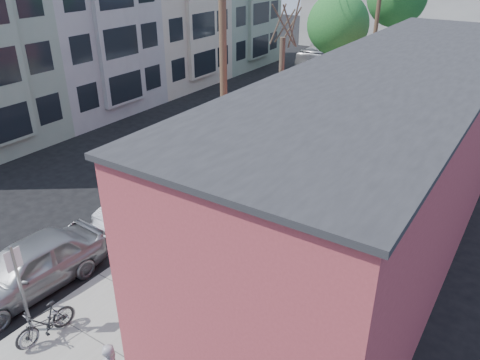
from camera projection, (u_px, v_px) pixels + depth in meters
The scene contains 24 objects.
ground at pixel (104, 232), 17.81m from camera, with size 120.00×120.00×0.00m, color black.
sidewalk at pixel (326, 157), 23.91m from camera, with size 4.50×58.00×0.15m, color gray.
cafe_building at pixel (391, 161), 15.65m from camera, with size 6.60×20.20×6.61m.
apartment_row at pixel (132, 32), 32.07m from camera, with size 6.30×32.00×9.00m.
sign_post at pixel (19, 282), 12.30m from camera, with size 0.07×0.45×2.80m.
parking_meter_near at pixel (129, 238), 15.68m from camera, with size 0.14×0.14×1.24m.
parking_meter_far at pixel (283, 139), 23.76m from camera, with size 0.14×0.14×1.24m.
utility_pole_near at pixel (222, 75), 17.64m from camera, with size 3.57×0.28×10.00m.
utility_pole_far at pixel (377, 21), 30.77m from camera, with size 1.80×0.28×10.00m.
tree_bare at pixel (280, 106), 21.38m from camera, with size 0.24×0.24×6.10m.
tree_leafy_mid at pixel (338, 25), 24.65m from camera, with size 3.25×3.25×7.54m.
patio_chair_a at pixel (171, 342), 12.07m from camera, with size 0.50×0.50×0.88m, color #14471B, non-canonical shape.
patio_chair_b at pixel (204, 300), 13.50m from camera, with size 0.50×0.50×0.88m, color #14471B, non-canonical shape.
patron_green at pixel (149, 319), 12.09m from camera, with size 0.93×0.73×1.92m, color #276139.
cyclist at pixel (161, 254), 14.78m from camera, with size 1.12×0.64×1.73m, color maroon.
cyclist_bike at pixel (162, 263), 14.93m from camera, with size 0.71×2.05×1.08m, color black.
parked_bike_a at pixel (45, 322), 12.60m from camera, with size 0.48×1.72×1.03m, color black.
parked_bike_b at pixel (48, 323), 12.68m from camera, with size 0.58×1.67×0.88m, color gray.
car_0 at pixel (29, 267), 14.47m from camera, with size 1.99×4.94×1.68m, color #989B9F.
car_1 at pixel (151, 200), 18.45m from camera, with size 1.67×4.80×1.58m, color #A5A6AC.
car_2 at pixel (230, 155), 22.58m from camera, with size 1.93×4.76×1.38m, color black.
car_3 at pixel (283, 124), 26.63m from camera, with size 2.17×4.72×1.31m, color gray.
car_4 at pixel (324, 96), 31.21m from camera, with size 1.65×4.73×1.56m, color #A1A5A9.
bus at pixel (331, 58), 39.00m from camera, with size 2.37×10.11×2.82m, color silver.
Camera 1 is at (12.59, -9.72, 9.74)m, focal length 35.00 mm.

